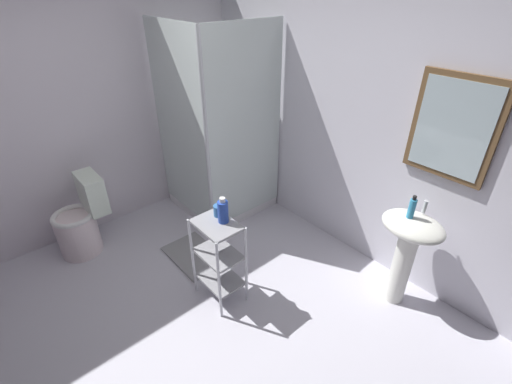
# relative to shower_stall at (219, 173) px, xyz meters

# --- Properties ---
(ground_plane) EXTENTS (4.20, 4.20, 0.02)m
(ground_plane) POSITION_rel_shower_stall_xyz_m (1.20, -1.23, -0.47)
(ground_plane) COLOR silver
(wall_back) EXTENTS (4.20, 0.14, 2.50)m
(wall_back) POSITION_rel_shower_stall_xyz_m (1.21, 0.62, 0.79)
(wall_back) COLOR silver
(wall_back) RESTS_ON ground_plane
(wall_left) EXTENTS (0.10, 4.20, 2.50)m
(wall_left) POSITION_rel_shower_stall_xyz_m (-0.65, -1.23, 0.79)
(wall_left) COLOR silver
(wall_left) RESTS_ON ground_plane
(shower_stall) EXTENTS (0.92, 0.92, 2.00)m
(shower_stall) POSITION_rel_shower_stall_xyz_m (0.00, 0.00, 0.00)
(shower_stall) COLOR white
(shower_stall) RESTS_ON ground_plane
(pedestal_sink) EXTENTS (0.46, 0.37, 0.81)m
(pedestal_sink) POSITION_rel_shower_stall_xyz_m (2.03, 0.29, 0.12)
(pedestal_sink) COLOR white
(pedestal_sink) RESTS_ON ground_plane
(sink_faucet) EXTENTS (0.03, 0.03, 0.10)m
(sink_faucet) POSITION_rel_shower_stall_xyz_m (2.03, 0.41, 0.40)
(sink_faucet) COLOR silver
(sink_faucet) RESTS_ON pedestal_sink
(toilet) EXTENTS (0.37, 0.49, 0.76)m
(toilet) POSITION_rel_shower_stall_xyz_m (-0.28, -1.41, -0.15)
(toilet) COLOR white
(toilet) RESTS_ON ground_plane
(storage_cart) EXTENTS (0.38, 0.28, 0.74)m
(storage_cart) POSITION_rel_shower_stall_xyz_m (1.06, -0.78, -0.03)
(storage_cart) COLOR silver
(storage_cart) RESTS_ON ground_plane
(hand_soap_bottle) EXTENTS (0.05, 0.05, 0.18)m
(hand_soap_bottle) POSITION_rel_shower_stall_xyz_m (2.00, 0.27, 0.43)
(hand_soap_bottle) COLOR #389ED1
(hand_soap_bottle) RESTS_ON pedestal_sink
(shampoo_bottle_blue) EXTENTS (0.08, 0.08, 0.21)m
(shampoo_bottle_blue) POSITION_rel_shower_stall_xyz_m (1.07, -0.72, 0.37)
(shampoo_bottle_blue) COLOR #2547B7
(shampoo_bottle_blue) RESTS_ON storage_cart
(rinse_cup) EXTENTS (0.08, 0.08, 0.09)m
(rinse_cup) POSITION_rel_shower_stall_xyz_m (0.99, -0.70, 0.32)
(rinse_cup) COLOR #3870B2
(rinse_cup) RESTS_ON storage_cart
(bath_mat) EXTENTS (0.60, 0.40, 0.02)m
(bath_mat) POSITION_rel_shower_stall_xyz_m (0.50, -0.68, -0.45)
(bath_mat) COLOR gray
(bath_mat) RESTS_ON ground_plane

